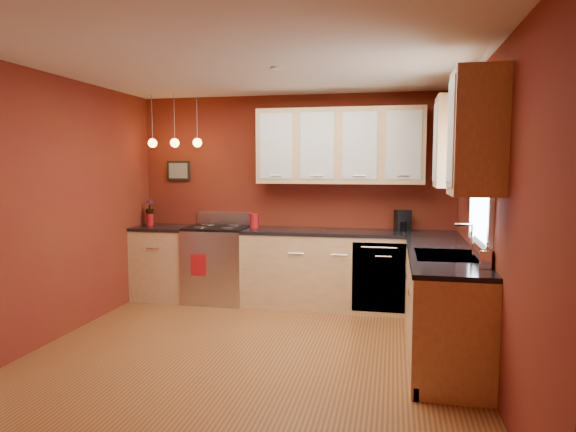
% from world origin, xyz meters
% --- Properties ---
extents(floor, '(4.20, 4.20, 0.00)m').
position_xyz_m(floor, '(0.00, 0.00, 0.00)').
color(floor, '#9C592D').
rests_on(floor, ground).
extents(ceiling, '(4.00, 4.20, 0.02)m').
position_xyz_m(ceiling, '(0.00, 0.00, 2.60)').
color(ceiling, beige).
rests_on(ceiling, wall_back).
extents(wall_back, '(4.00, 0.02, 2.60)m').
position_xyz_m(wall_back, '(0.00, 2.10, 1.30)').
color(wall_back, maroon).
rests_on(wall_back, floor).
extents(wall_front, '(4.00, 0.02, 2.60)m').
position_xyz_m(wall_front, '(0.00, -2.10, 1.30)').
color(wall_front, maroon).
rests_on(wall_front, floor).
extents(wall_left, '(0.02, 4.20, 2.60)m').
position_xyz_m(wall_left, '(-2.00, 0.00, 1.30)').
color(wall_left, maroon).
rests_on(wall_left, floor).
extents(wall_right, '(0.02, 4.20, 2.60)m').
position_xyz_m(wall_right, '(2.00, 0.00, 1.30)').
color(wall_right, maroon).
rests_on(wall_right, floor).
extents(base_cabinets_back_left, '(0.70, 0.60, 0.90)m').
position_xyz_m(base_cabinets_back_left, '(-1.65, 1.80, 0.45)').
color(base_cabinets_back_left, '#DEAB77').
rests_on(base_cabinets_back_left, floor).
extents(base_cabinets_back_right, '(2.54, 0.60, 0.90)m').
position_xyz_m(base_cabinets_back_right, '(0.73, 1.80, 0.45)').
color(base_cabinets_back_right, '#DEAB77').
rests_on(base_cabinets_back_right, floor).
extents(base_cabinets_right, '(0.60, 2.10, 0.90)m').
position_xyz_m(base_cabinets_right, '(1.70, 0.45, 0.45)').
color(base_cabinets_right, '#DEAB77').
rests_on(base_cabinets_right, floor).
extents(counter_back_left, '(0.70, 0.62, 0.04)m').
position_xyz_m(counter_back_left, '(-1.65, 1.80, 0.92)').
color(counter_back_left, black).
rests_on(counter_back_left, base_cabinets_back_left).
extents(counter_back_right, '(2.54, 0.62, 0.04)m').
position_xyz_m(counter_back_right, '(0.73, 1.80, 0.92)').
color(counter_back_right, black).
rests_on(counter_back_right, base_cabinets_back_right).
extents(counter_right, '(0.62, 2.10, 0.04)m').
position_xyz_m(counter_right, '(1.70, 0.45, 0.92)').
color(counter_right, black).
rests_on(counter_right, base_cabinets_right).
extents(gas_range, '(0.76, 0.64, 1.11)m').
position_xyz_m(gas_range, '(-0.92, 1.80, 0.48)').
color(gas_range, '#B6B6BB').
rests_on(gas_range, floor).
extents(dishwasher_front, '(0.60, 0.02, 0.80)m').
position_xyz_m(dishwasher_front, '(1.10, 1.51, 0.45)').
color(dishwasher_front, '#B6B6BB').
rests_on(dishwasher_front, base_cabinets_back_right).
extents(sink, '(0.50, 0.70, 0.33)m').
position_xyz_m(sink, '(1.70, 0.30, 0.92)').
color(sink, gray).
rests_on(sink, counter_right).
extents(window, '(0.06, 1.02, 1.22)m').
position_xyz_m(window, '(1.97, 0.30, 1.69)').
color(window, white).
rests_on(window, wall_right).
extents(upper_cabinets_back, '(2.00, 0.35, 0.90)m').
position_xyz_m(upper_cabinets_back, '(0.60, 1.93, 1.95)').
color(upper_cabinets_back, '#DEAB77').
rests_on(upper_cabinets_back, wall_back).
extents(upper_cabinets_right, '(0.35, 1.95, 0.90)m').
position_xyz_m(upper_cabinets_right, '(1.82, 0.32, 1.95)').
color(upper_cabinets_right, '#DEAB77').
rests_on(upper_cabinets_right, wall_right).
extents(wall_picture, '(0.32, 0.03, 0.26)m').
position_xyz_m(wall_picture, '(-1.55, 2.08, 1.65)').
color(wall_picture, black).
rests_on(wall_picture, wall_back).
extents(pendant_lights, '(0.71, 0.11, 0.66)m').
position_xyz_m(pendant_lights, '(-1.45, 1.75, 2.01)').
color(pendant_lights, gray).
rests_on(pendant_lights, ceiling).
extents(red_canister, '(0.12, 0.12, 0.18)m').
position_xyz_m(red_canister, '(-0.45, 1.84, 1.03)').
color(red_canister, '#A21116').
rests_on(red_canister, counter_back_right).
extents(red_vase, '(0.09, 0.09, 0.15)m').
position_xyz_m(red_vase, '(-1.87, 1.86, 1.02)').
color(red_vase, '#A21116').
rests_on(red_vase, counter_back_left).
extents(flowers, '(0.14, 0.14, 0.20)m').
position_xyz_m(flowers, '(-1.87, 1.86, 1.17)').
color(flowers, '#A21116').
rests_on(flowers, red_vase).
extents(coffee_maker, '(0.21, 0.21, 0.25)m').
position_xyz_m(coffee_maker, '(1.36, 1.93, 1.05)').
color(coffee_maker, black).
rests_on(coffee_maker, counter_back_right).
extents(soap_pump, '(0.12, 0.12, 0.20)m').
position_xyz_m(soap_pump, '(1.95, -0.25, 1.04)').
color(soap_pump, white).
rests_on(soap_pump, counter_right).
extents(dish_towel, '(0.20, 0.01, 0.27)m').
position_xyz_m(dish_towel, '(-1.05, 1.47, 0.52)').
color(dish_towel, '#A21116').
rests_on(dish_towel, gas_range).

